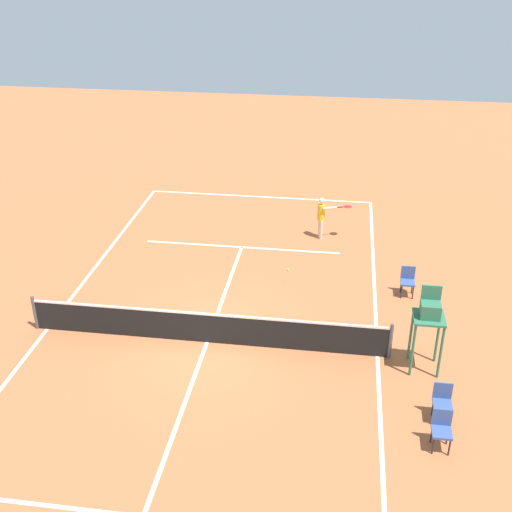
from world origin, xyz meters
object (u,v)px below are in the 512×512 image
at_px(player_serving, 323,214).
at_px(courtside_chair_far, 442,428).
at_px(courtside_chair_near, 442,401).
at_px(courtside_chair_mid, 408,280).
at_px(tennis_ball, 288,270).
at_px(umpire_chair, 429,316).

distance_m(player_serving, courtside_chair_far, 11.04).
bearing_deg(courtside_chair_near, courtside_chair_mid, -85.92).
height_order(player_serving, courtside_chair_far, player_serving).
relative_size(courtside_chair_near, courtside_chair_mid, 1.00).
relative_size(player_serving, tennis_ball, 23.73).
bearing_deg(umpire_chair, courtside_chair_near, 97.05).
height_order(player_serving, courtside_chair_near, player_serving).
xyz_separation_m(player_serving, umpire_chair, (-3.06, 7.65, 0.65)).
bearing_deg(courtside_chair_far, tennis_ball, -61.84).
height_order(tennis_ball, courtside_chair_mid, courtside_chair_mid).
height_order(tennis_ball, courtside_chair_near, courtside_chair_near).
bearing_deg(courtside_chair_near, tennis_ball, -57.92).
relative_size(tennis_ball, umpire_chair, 0.03).
distance_m(umpire_chair, courtside_chair_far, 3.11).
xyz_separation_m(courtside_chair_near, courtside_chair_mid, (0.41, -5.79, 0.00)).
height_order(umpire_chair, courtside_chair_near, umpire_chair).
relative_size(tennis_ball, courtside_chair_mid, 0.07).
xyz_separation_m(tennis_ball, courtside_chair_mid, (-3.88, 1.06, 0.50)).
relative_size(umpire_chair, courtside_chair_near, 2.54).
distance_m(player_serving, tennis_ball, 3.09).
bearing_deg(tennis_ball, courtside_chair_near, 122.08).
height_order(courtside_chair_near, courtside_chair_far, same).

